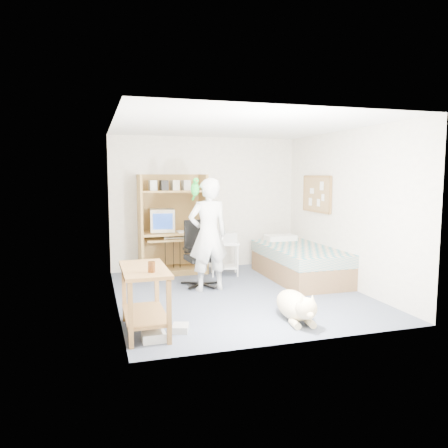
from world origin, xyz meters
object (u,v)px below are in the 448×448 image
person (208,235)px  printer_cart (224,253)px  side_desk (145,290)px  bed (299,262)px  office_chair (200,263)px  computer_hutch (172,228)px  dog (295,305)px

person → printer_cart: bearing=-126.8°
person → side_desk: bearing=47.0°
printer_cart → bed: bearing=-17.6°
person → printer_cart: 1.17m
bed → office_chair: size_ratio=1.92×
bed → person: size_ratio=1.16×
bed → side_desk: (-2.85, -1.82, 0.21)m
computer_hutch → office_chair: bearing=-76.7°
office_chair → person: bearing=-85.8°
bed → dog: size_ratio=1.79×
bed → office_chair: office_chair is taller
bed → dog: (-1.02, -1.94, -0.10)m
bed → dog: bearing=-117.7°
office_chair → person: person is taller
person → printer_cart: (0.54, 0.92, -0.48)m
computer_hutch → printer_cart: size_ratio=3.02×
side_desk → printer_cart: size_ratio=1.68×
computer_hutch → side_desk: size_ratio=1.80×
computer_hutch → bed: bearing=-29.3°
office_chair → printer_cart: bearing=39.4°
office_chair → dog: bearing=-76.1°
computer_hutch → printer_cart: (0.85, -0.47, -0.43)m
printer_cart → person: bearing=-108.7°
person → bed: bearing=-177.2°
computer_hutch → office_chair: computer_hutch is taller
office_chair → side_desk: bearing=-127.0°
dog → computer_hutch: bearing=113.3°
computer_hutch → side_desk: 3.08m
printer_cart → side_desk: bearing=-112.7°
person → dog: size_ratio=1.54×
computer_hutch → person: computer_hutch is taller
bed → dog: 2.19m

